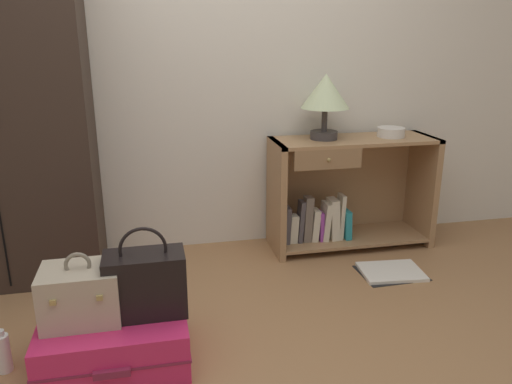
{
  "coord_description": "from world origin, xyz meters",
  "views": [
    {
      "loc": [
        -0.33,
        -1.69,
        1.34
      ],
      "look_at": [
        0.21,
        0.79,
        0.55
      ],
      "focal_mm": 35.3,
      "sensor_mm": 36.0,
      "label": 1
    }
  ],
  "objects_px": {
    "bowl": "(391,132)",
    "bottle": "(3,352)",
    "table_lamp": "(325,94)",
    "bookshelf": "(344,194)",
    "train_case": "(81,294)",
    "open_book_on_floor": "(391,272)",
    "handbag": "(145,283)",
    "suitcase_large": "(115,339)"
  },
  "relations": [
    {
      "from": "train_case",
      "to": "bowl",
      "type": "bearing_deg",
      "value": 28.01
    },
    {
      "from": "table_lamp",
      "to": "suitcase_large",
      "type": "bearing_deg",
      "value": -141.59
    },
    {
      "from": "bowl",
      "to": "bookshelf",
      "type": "bearing_deg",
      "value": 176.62
    },
    {
      "from": "train_case",
      "to": "suitcase_large",
      "type": "bearing_deg",
      "value": -5.43
    },
    {
      "from": "suitcase_large",
      "to": "bottle",
      "type": "height_order",
      "value": "suitcase_large"
    },
    {
      "from": "table_lamp",
      "to": "open_book_on_floor",
      "type": "distance_m",
      "value": 1.14
    },
    {
      "from": "bowl",
      "to": "open_book_on_floor",
      "type": "relative_size",
      "value": 0.46
    },
    {
      "from": "suitcase_large",
      "to": "open_book_on_floor",
      "type": "bearing_deg",
      "value": 18.59
    },
    {
      "from": "table_lamp",
      "to": "handbag",
      "type": "xyz_separation_m",
      "value": [
        -1.13,
        -1.0,
        -0.64
      ]
    },
    {
      "from": "table_lamp",
      "to": "handbag",
      "type": "bearing_deg",
      "value": -138.39
    },
    {
      "from": "handbag",
      "to": "bottle",
      "type": "relative_size",
      "value": 2.05
    },
    {
      "from": "bookshelf",
      "to": "train_case",
      "type": "distance_m",
      "value": 1.83
    },
    {
      "from": "suitcase_large",
      "to": "handbag",
      "type": "xyz_separation_m",
      "value": [
        0.14,
        0.01,
        0.25
      ]
    },
    {
      "from": "table_lamp",
      "to": "open_book_on_floor",
      "type": "height_order",
      "value": "table_lamp"
    },
    {
      "from": "handbag",
      "to": "train_case",
      "type": "bearing_deg",
      "value": 178.89
    },
    {
      "from": "train_case",
      "to": "bottle",
      "type": "relative_size",
      "value": 1.64
    },
    {
      "from": "suitcase_large",
      "to": "bowl",
      "type": "bearing_deg",
      "value": 29.89
    },
    {
      "from": "train_case",
      "to": "table_lamp",
      "type": "bearing_deg",
      "value": 35.68
    },
    {
      "from": "train_case",
      "to": "open_book_on_floor",
      "type": "xyz_separation_m",
      "value": [
        1.66,
        0.51,
        -0.32
      ]
    },
    {
      "from": "train_case",
      "to": "handbag",
      "type": "relative_size",
      "value": 0.8
    },
    {
      "from": "suitcase_large",
      "to": "train_case",
      "type": "relative_size",
      "value": 1.96
    },
    {
      "from": "table_lamp",
      "to": "bottle",
      "type": "relative_size",
      "value": 2.1
    },
    {
      "from": "table_lamp",
      "to": "suitcase_large",
      "type": "distance_m",
      "value": 1.85
    },
    {
      "from": "bookshelf",
      "to": "bottle",
      "type": "height_order",
      "value": "bookshelf"
    },
    {
      "from": "suitcase_large",
      "to": "bottle",
      "type": "distance_m",
      "value": 0.45
    },
    {
      "from": "table_lamp",
      "to": "bowl",
      "type": "relative_size",
      "value": 2.29
    },
    {
      "from": "bowl",
      "to": "bottle",
      "type": "height_order",
      "value": "bowl"
    },
    {
      "from": "bowl",
      "to": "handbag",
      "type": "relative_size",
      "value": 0.45
    },
    {
      "from": "bowl",
      "to": "bottle",
      "type": "xyz_separation_m",
      "value": [
        -2.17,
        -0.95,
        -0.66
      ]
    },
    {
      "from": "bookshelf",
      "to": "handbag",
      "type": "height_order",
      "value": "bookshelf"
    },
    {
      "from": "open_book_on_floor",
      "to": "table_lamp",
      "type": "bearing_deg",
      "value": 119.64
    },
    {
      "from": "suitcase_large",
      "to": "bottle",
      "type": "bearing_deg",
      "value": 175.97
    },
    {
      "from": "handbag",
      "to": "open_book_on_floor",
      "type": "distance_m",
      "value": 1.53
    },
    {
      "from": "bottle",
      "to": "table_lamp",
      "type": "bearing_deg",
      "value": 29.5
    },
    {
      "from": "bookshelf",
      "to": "train_case",
      "type": "relative_size",
      "value": 3.37
    },
    {
      "from": "bookshelf",
      "to": "table_lamp",
      "type": "relative_size",
      "value": 2.63
    },
    {
      "from": "bowl",
      "to": "suitcase_large",
      "type": "relative_size",
      "value": 0.29
    },
    {
      "from": "handbag",
      "to": "open_book_on_floor",
      "type": "xyz_separation_m",
      "value": [
        1.4,
        0.51,
        -0.35
      ]
    },
    {
      "from": "bookshelf",
      "to": "suitcase_large",
      "type": "height_order",
      "value": "bookshelf"
    },
    {
      "from": "train_case",
      "to": "bottle",
      "type": "xyz_separation_m",
      "value": [
        -0.34,
        0.02,
        -0.24
      ]
    },
    {
      "from": "table_lamp",
      "to": "train_case",
      "type": "relative_size",
      "value": 1.28
    },
    {
      "from": "bookshelf",
      "to": "table_lamp",
      "type": "height_order",
      "value": "table_lamp"
    }
  ]
}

